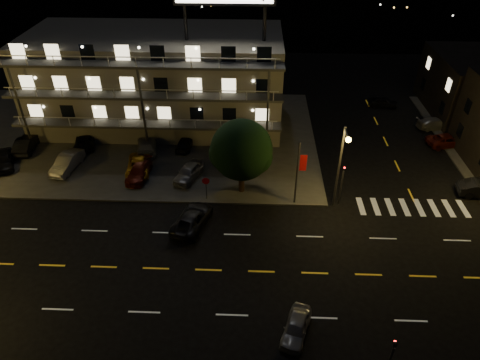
{
  "coord_description": "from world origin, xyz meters",
  "views": [
    {
      "loc": [
        1.26,
        -22.29,
        24.21
      ],
      "look_at": [
        0.08,
        8.0,
        2.74
      ],
      "focal_mm": 32.0,
      "sensor_mm": 36.0,
      "label": 1
    }
  ],
  "objects_px": {
    "lot_car_7": "(147,145)",
    "road_car_west": "(192,219)",
    "tree": "(241,151)",
    "lot_car_4": "(189,172)",
    "road_car_east": "(296,327)",
    "lot_car_2": "(138,166)"
  },
  "relations": [
    {
      "from": "lot_car_2",
      "to": "lot_car_7",
      "type": "bearing_deg",
      "value": 82.71
    },
    {
      "from": "road_car_west",
      "to": "lot_car_7",
      "type": "bearing_deg",
      "value": -44.57
    },
    {
      "from": "lot_car_4",
      "to": "road_car_west",
      "type": "bearing_deg",
      "value": -60.03
    },
    {
      "from": "lot_car_7",
      "to": "lot_car_4",
      "type": "bearing_deg",
      "value": 126.26
    },
    {
      "from": "road_car_west",
      "to": "lot_car_4",
      "type": "bearing_deg",
      "value": -62.92
    },
    {
      "from": "lot_car_7",
      "to": "road_car_west",
      "type": "bearing_deg",
      "value": 108.77
    },
    {
      "from": "tree",
      "to": "road_car_west",
      "type": "xyz_separation_m",
      "value": [
        -3.94,
        -4.88,
        -3.76
      ]
    },
    {
      "from": "road_car_west",
      "to": "lot_car_2",
      "type": "bearing_deg",
      "value": -33.42
    },
    {
      "from": "lot_car_7",
      "to": "road_car_west",
      "type": "relative_size",
      "value": 1.02
    },
    {
      "from": "tree",
      "to": "lot_car_4",
      "type": "distance_m",
      "value": 6.56
    },
    {
      "from": "road_car_west",
      "to": "road_car_east",
      "type": "bearing_deg",
      "value": 144.81
    },
    {
      "from": "lot_car_4",
      "to": "road_car_east",
      "type": "distance_m",
      "value": 19.41
    },
    {
      "from": "tree",
      "to": "lot_car_2",
      "type": "height_order",
      "value": "tree"
    },
    {
      "from": "road_car_east",
      "to": "lot_car_7",
      "type": "bearing_deg",
      "value": 141.22
    },
    {
      "from": "lot_car_4",
      "to": "road_car_east",
      "type": "height_order",
      "value": "lot_car_4"
    },
    {
      "from": "tree",
      "to": "road_car_east",
      "type": "xyz_separation_m",
      "value": [
        4.13,
        -15.18,
        -3.83
      ]
    },
    {
      "from": "tree",
      "to": "lot_car_4",
      "type": "xyz_separation_m",
      "value": [
        -5.16,
        1.86,
        -3.59
      ]
    },
    {
      "from": "tree",
      "to": "road_car_east",
      "type": "height_order",
      "value": "tree"
    },
    {
      "from": "tree",
      "to": "lot_car_4",
      "type": "height_order",
      "value": "tree"
    },
    {
      "from": "lot_car_4",
      "to": "lot_car_7",
      "type": "xyz_separation_m",
      "value": [
        -5.17,
        4.97,
        0.03
      ]
    },
    {
      "from": "road_car_east",
      "to": "tree",
      "type": "bearing_deg",
      "value": 123.11
    },
    {
      "from": "tree",
      "to": "lot_car_2",
      "type": "xyz_separation_m",
      "value": [
        -10.33,
        2.79,
        -3.65
      ]
    }
  ]
}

